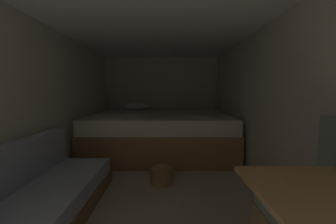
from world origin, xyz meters
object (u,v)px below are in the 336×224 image
(bed, at_px, (160,133))
(sofa_left, at_px, (11,222))
(dinette_table, at_px, (336,214))
(wicker_basket, at_px, (162,175))

(bed, xyz_separation_m, sofa_left, (-0.99, -2.44, -0.16))
(bed, bearing_deg, dinette_table, -73.35)
(wicker_basket, bearing_deg, sofa_left, -133.90)
(wicker_basket, bearing_deg, dinette_table, -63.31)
(bed, height_order, wicker_basket, bed)
(sofa_left, height_order, dinette_table, dinette_table)
(bed, bearing_deg, sofa_left, -112.06)
(sofa_left, xyz_separation_m, wicker_basket, (1.06, 1.10, -0.12))
(dinette_table, bearing_deg, wicker_basket, 116.69)
(sofa_left, distance_m, wicker_basket, 1.53)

